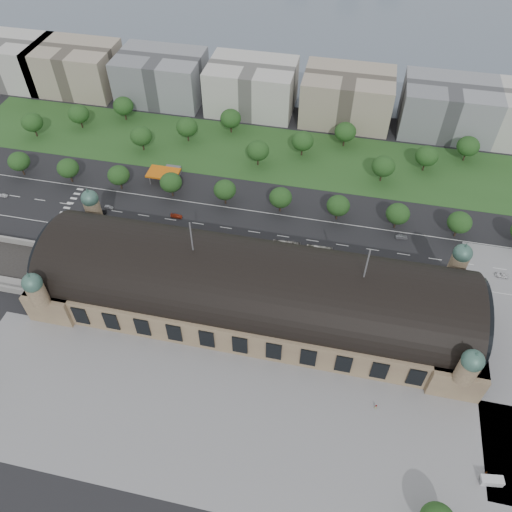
% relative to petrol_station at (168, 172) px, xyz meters
% --- Properties ---
extents(ground, '(900.00, 900.00, 0.00)m').
position_rel_petrol_station_xyz_m(ground, '(53.91, -65.28, -2.95)').
color(ground, black).
rests_on(ground, ground).
extents(station, '(150.00, 48.40, 44.30)m').
position_rel_petrol_station_xyz_m(station, '(53.91, -65.28, 7.33)').
color(station, tan).
rests_on(station, ground).
extents(plaza_south, '(190.00, 48.00, 0.12)m').
position_rel_petrol_station_xyz_m(plaza_south, '(63.91, -109.28, -2.95)').
color(plaza_south, gray).
rests_on(plaza_south, ground).
extents(road_slab, '(260.00, 26.00, 0.10)m').
position_rel_petrol_station_xyz_m(road_slab, '(33.91, -27.28, -2.95)').
color(road_slab, black).
rests_on(road_slab, ground).
extents(grass_belt, '(300.00, 45.00, 0.10)m').
position_rel_petrol_station_xyz_m(grass_belt, '(38.91, 27.72, -2.95)').
color(grass_belt, '#295421').
rests_on(grass_belt, ground).
extents(petrol_station, '(14.00, 13.00, 5.05)m').
position_rel_petrol_station_xyz_m(petrol_station, '(0.00, 0.00, 0.00)').
color(petrol_station, '#D8630C').
rests_on(petrol_station, ground).
extents(lake, '(700.00, 320.00, 0.08)m').
position_rel_petrol_station_xyz_m(lake, '(53.91, 232.72, -2.95)').
color(lake, slate).
rests_on(lake, ground).
extents(office_0, '(45.00, 32.00, 24.00)m').
position_rel_petrol_station_xyz_m(office_0, '(-116.09, 67.72, 9.05)').
color(office_0, '#BCB9B2').
rests_on(office_0, ground).
extents(office_1, '(45.00, 32.00, 24.00)m').
position_rel_petrol_station_xyz_m(office_1, '(-76.09, 67.72, 9.05)').
color(office_1, tan).
rests_on(office_1, ground).
extents(office_2, '(45.00, 32.00, 24.00)m').
position_rel_petrol_station_xyz_m(office_2, '(-26.09, 67.72, 9.05)').
color(office_2, gray).
rests_on(office_2, ground).
extents(office_3, '(45.00, 32.00, 24.00)m').
position_rel_petrol_station_xyz_m(office_3, '(23.91, 67.72, 9.05)').
color(office_3, '#BCB9B2').
rests_on(office_3, ground).
extents(office_4, '(45.00, 32.00, 24.00)m').
position_rel_petrol_station_xyz_m(office_4, '(73.91, 67.72, 9.05)').
color(office_4, tan).
rests_on(office_4, ground).
extents(office_5, '(45.00, 32.00, 24.00)m').
position_rel_petrol_station_xyz_m(office_5, '(123.91, 67.72, 9.05)').
color(office_5, gray).
rests_on(office_5, ground).
extents(tree_row_0, '(9.60, 9.60, 11.52)m').
position_rel_petrol_station_xyz_m(tree_row_0, '(-66.09, -12.28, 4.48)').
color(tree_row_0, '#2D2116').
rests_on(tree_row_0, ground).
extents(tree_row_1, '(9.60, 9.60, 11.52)m').
position_rel_petrol_station_xyz_m(tree_row_1, '(-42.09, -12.28, 4.48)').
color(tree_row_1, '#2D2116').
rests_on(tree_row_1, ground).
extents(tree_row_2, '(9.60, 9.60, 11.52)m').
position_rel_petrol_station_xyz_m(tree_row_2, '(-18.09, -12.28, 4.48)').
color(tree_row_2, '#2D2116').
rests_on(tree_row_2, ground).
extents(tree_row_3, '(9.60, 9.60, 11.52)m').
position_rel_petrol_station_xyz_m(tree_row_3, '(5.91, -12.28, 4.48)').
color(tree_row_3, '#2D2116').
rests_on(tree_row_3, ground).
extents(tree_row_4, '(9.60, 9.60, 11.52)m').
position_rel_petrol_station_xyz_m(tree_row_4, '(29.91, -12.28, 4.48)').
color(tree_row_4, '#2D2116').
rests_on(tree_row_4, ground).
extents(tree_row_5, '(9.60, 9.60, 11.52)m').
position_rel_petrol_station_xyz_m(tree_row_5, '(53.91, -12.28, 4.48)').
color(tree_row_5, '#2D2116').
rests_on(tree_row_5, ground).
extents(tree_row_6, '(9.60, 9.60, 11.52)m').
position_rel_petrol_station_xyz_m(tree_row_6, '(77.91, -12.28, 4.48)').
color(tree_row_6, '#2D2116').
rests_on(tree_row_6, ground).
extents(tree_row_7, '(9.60, 9.60, 11.52)m').
position_rel_petrol_station_xyz_m(tree_row_7, '(101.91, -12.28, 4.48)').
color(tree_row_7, '#2D2116').
rests_on(tree_row_7, ground).
extents(tree_row_8, '(9.60, 9.60, 11.52)m').
position_rel_petrol_station_xyz_m(tree_row_8, '(125.91, -12.28, 4.48)').
color(tree_row_8, '#2D2116').
rests_on(tree_row_8, ground).
extents(tree_belt_0, '(10.40, 10.40, 12.48)m').
position_rel_petrol_station_xyz_m(tree_belt_0, '(-76.09, 17.72, 5.10)').
color(tree_belt_0, '#2D2116').
rests_on(tree_belt_0, ground).
extents(tree_belt_1, '(10.40, 10.40, 12.48)m').
position_rel_petrol_station_xyz_m(tree_belt_1, '(-57.09, 29.72, 5.10)').
color(tree_belt_1, '#2D2116').
rests_on(tree_belt_1, ground).
extents(tree_belt_2, '(10.40, 10.40, 12.48)m').
position_rel_petrol_station_xyz_m(tree_belt_2, '(-38.09, 41.72, 5.10)').
color(tree_belt_2, '#2D2116').
rests_on(tree_belt_2, ground).
extents(tree_belt_3, '(10.40, 10.40, 12.48)m').
position_rel_petrol_station_xyz_m(tree_belt_3, '(-19.09, 17.72, 5.10)').
color(tree_belt_3, '#2D2116').
rests_on(tree_belt_3, ground).
extents(tree_belt_4, '(10.40, 10.40, 12.48)m').
position_rel_petrol_station_xyz_m(tree_belt_4, '(-0.09, 29.72, 5.10)').
color(tree_belt_4, '#2D2116').
rests_on(tree_belt_4, ground).
extents(tree_belt_5, '(10.40, 10.40, 12.48)m').
position_rel_petrol_station_xyz_m(tree_belt_5, '(18.91, 41.72, 5.10)').
color(tree_belt_5, '#2D2116').
rests_on(tree_belt_5, ground).
extents(tree_belt_6, '(10.40, 10.40, 12.48)m').
position_rel_petrol_station_xyz_m(tree_belt_6, '(37.91, 17.72, 5.10)').
color(tree_belt_6, '#2D2116').
rests_on(tree_belt_6, ground).
extents(tree_belt_7, '(10.40, 10.40, 12.48)m').
position_rel_petrol_station_xyz_m(tree_belt_7, '(56.91, 29.72, 5.10)').
color(tree_belt_7, '#2D2116').
rests_on(tree_belt_7, ground).
extents(tree_belt_8, '(10.40, 10.40, 12.48)m').
position_rel_petrol_station_xyz_m(tree_belt_8, '(75.91, 41.72, 5.10)').
color(tree_belt_8, '#2D2116').
rests_on(tree_belt_8, ground).
extents(tree_belt_9, '(10.40, 10.40, 12.48)m').
position_rel_petrol_station_xyz_m(tree_belt_9, '(94.91, 17.72, 5.10)').
color(tree_belt_9, '#2D2116').
rests_on(tree_belt_9, ground).
extents(tree_belt_10, '(10.40, 10.40, 12.48)m').
position_rel_petrol_station_xyz_m(tree_belt_10, '(113.91, 29.72, 5.10)').
color(tree_belt_10, '#2D2116').
rests_on(tree_belt_10, ground).
extents(tree_belt_11, '(10.40, 10.40, 12.48)m').
position_rel_petrol_station_xyz_m(tree_belt_11, '(132.91, 41.72, 5.10)').
color(tree_belt_11, '#2D2116').
rests_on(tree_belt_11, ground).
extents(traffic_car_0, '(4.06, 1.75, 1.36)m').
position_rel_petrol_station_xyz_m(traffic_car_0, '(-66.88, -28.44, -2.27)').
color(traffic_car_0, white).
rests_on(traffic_car_0, ground).
extents(traffic_car_1, '(3.96, 1.68, 1.27)m').
position_rel_petrol_station_xyz_m(traffic_car_1, '(-18.19, -26.05, -2.31)').
color(traffic_car_1, gray).
rests_on(traffic_car_1, ground).
extents(traffic_car_2, '(5.83, 3.24, 1.54)m').
position_rel_petrol_station_xyz_m(traffic_car_2, '(-20.65, -29.84, -2.18)').
color(traffic_car_2, black).
rests_on(traffic_car_2, ground).
extents(traffic_car_3, '(4.97, 2.05, 1.44)m').
position_rel_petrol_station_xyz_m(traffic_car_3, '(11.98, -25.34, -2.23)').
color(traffic_car_3, maroon).
rests_on(traffic_car_3, ground).
extents(traffic_car_4, '(3.88, 1.76, 1.29)m').
position_rel_petrol_station_xyz_m(traffic_car_4, '(55.48, -37.81, -2.30)').
color(traffic_car_4, navy).
rests_on(traffic_car_4, ground).
extents(traffic_car_5, '(4.86, 2.24, 1.55)m').
position_rel_petrol_station_xyz_m(traffic_car_5, '(104.85, -18.33, -2.18)').
color(traffic_car_5, '#55575D').
rests_on(traffic_car_5, ground).
extents(traffic_car_6, '(4.74, 2.34, 1.29)m').
position_rel_petrol_station_xyz_m(traffic_car_6, '(141.85, -31.14, -2.30)').
color(traffic_car_6, silver).
rests_on(traffic_car_6, ground).
extents(parked_car_0, '(4.54, 3.55, 1.44)m').
position_rel_petrol_station_xyz_m(parked_car_0, '(-26.09, -40.28, -2.23)').
color(parked_car_0, black).
rests_on(parked_car_0, ground).
extents(parked_car_1, '(6.48, 4.98, 1.63)m').
position_rel_petrol_station_xyz_m(parked_car_1, '(-8.60, -43.35, -2.13)').
color(parked_car_1, maroon).
rests_on(parked_car_1, ground).
extents(parked_car_2, '(5.04, 4.66, 1.42)m').
position_rel_petrol_station_xyz_m(parked_car_2, '(-8.92, -40.28, -2.24)').
color(parked_car_2, '#191844').
rests_on(parked_car_2, ground).
extents(parked_car_3, '(4.77, 3.77, 1.52)m').
position_rel_petrol_station_xyz_m(parked_car_3, '(19.31, -41.68, -2.19)').
color(parked_car_3, '#595C61').
rests_on(parked_car_3, ground).
extents(parked_car_4, '(4.66, 3.33, 1.46)m').
position_rel_petrol_station_xyz_m(parked_car_4, '(24.05, -42.30, -2.22)').
color(parked_car_4, silver).
rests_on(parked_car_4, ground).
extents(parked_car_5, '(6.08, 5.48, 1.57)m').
position_rel_petrol_station_xyz_m(parked_car_5, '(35.86, -40.28, -2.16)').
color(parked_car_5, '#93949B').
rests_on(parked_car_5, ground).
extents(parked_car_6, '(5.46, 3.69, 1.47)m').
position_rel_petrol_station_xyz_m(parked_car_6, '(31.01, -42.91, -2.21)').
color(parked_car_6, black).
rests_on(parked_car_6, ground).
extents(bus_west, '(12.76, 4.04, 3.49)m').
position_rel_petrol_station_xyz_m(bus_west, '(34.49, -35.44, -1.20)').
color(bus_west, '#BC371E').
rests_on(bus_west, ground).
extents(bus_mid, '(11.26, 2.97, 3.11)m').
position_rel_petrol_station_xyz_m(bus_mid, '(60.33, -33.53, -1.39)').
color(bus_mid, beige).
rests_on(bus_mid, ground).
extents(bus_east, '(10.50, 2.55, 2.92)m').
position_rel_petrol_station_xyz_m(bus_east, '(73.32, -33.28, -1.49)').
color(bus_east, white).
rests_on(bus_east, ground).
extents(van_south, '(6.24, 3.15, 2.59)m').
position_rel_petrol_station_xyz_m(van_south, '(129.74, -110.09, -1.71)').
color(van_south, silver).
rests_on(van_south, ground).
extents(pedestrian_0, '(1.00, 0.68, 1.90)m').
position_rel_petrol_station_xyz_m(pedestrian_0, '(98.26, -94.75, -2.00)').
color(pedestrian_0, gray).
rests_on(pedestrian_0, ground).
extents(pedestrian_1, '(0.58, 0.76, 1.86)m').
position_rel_petrol_station_xyz_m(pedestrian_1, '(129.00, -107.99, -2.02)').
color(pedestrian_1, gray).
rests_on(pedestrian_1, ground).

